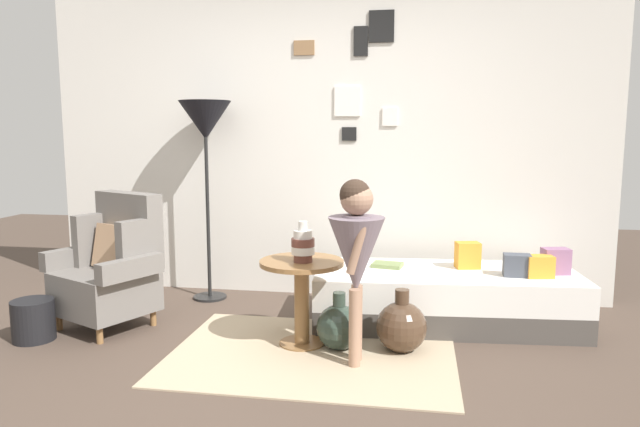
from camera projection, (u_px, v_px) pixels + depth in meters
The scene contains 17 objects.
ground_plane at pixel (265, 386), 3.23m from camera, with size 12.00×12.00×0.00m, color #4C3D33.
gallery_wall at pixel (322, 145), 4.95m from camera, with size 4.80×0.12×2.60m.
rug at pixel (313, 353), 3.70m from camera, with size 1.80×1.33×0.01m, color tan.
armchair at pixel (112, 267), 4.21m from camera, with size 0.89×0.80×0.97m.
daybed at pixel (445, 297), 4.28m from camera, with size 1.96×0.95×0.40m.
pillow_head at pixel (555, 261), 4.15m from camera, with size 0.18×0.12×0.19m, color gray.
pillow_mid at pixel (539, 266), 4.05m from camera, with size 0.18×0.12×0.15m, color orange.
pillow_back at pixel (517, 265), 4.08m from camera, with size 0.18×0.12×0.16m, color #474C56.
pillow_extra at pixel (468, 255), 4.32m from camera, with size 0.17×0.12×0.20m, color orange.
side_table at pixel (302, 285), 3.81m from camera, with size 0.55×0.55×0.58m.
vase_striped at pixel (303, 245), 3.73m from camera, with size 0.15×0.15×0.27m.
floor_lamp at pixel (205, 127), 4.76m from camera, with size 0.43×0.43×1.67m.
person_child at pixel (356, 248), 3.44m from camera, with size 0.34×0.34×1.14m.
book_on_daybed at pixel (387, 265), 4.37m from camera, with size 0.22×0.16×0.03m, color #778951.
demijohn_near at pixel (339, 327), 3.77m from camera, with size 0.30×0.30×0.38m.
demijohn_far at pixel (401, 326), 3.73m from camera, with size 0.33×0.33×0.41m.
magazine_basket at pixel (33, 320), 3.94m from camera, with size 0.28×0.28×0.28m, color black.
Camera 1 is at (0.82, -2.97, 1.41)m, focal length 32.46 mm.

